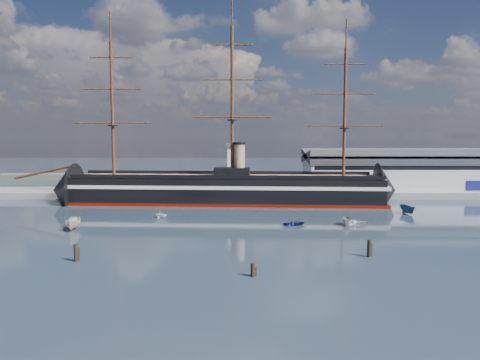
{
  "coord_description": "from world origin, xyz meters",
  "views": [
    {
      "loc": [
        4.83,
        -73.84,
        19.22
      ],
      "look_at": [
        4.92,
        35.0,
        9.0
      ],
      "focal_mm": 35.0,
      "sensor_mm": 36.0,
      "label": 1
    }
  ],
  "objects": [
    {
      "name": "quay",
      "position": [
        10.0,
        76.0,
        0.0
      ],
      "size": [
        180.0,
        18.0,
        2.0
      ],
      "primitive_type": "cube",
      "color": "slate",
      "rests_on": "ground"
    },
    {
      "name": "piling_near_mid",
      "position": [
        6.65,
        -11.14,
        0.0
      ],
      "size": [
        0.64,
        0.64,
        2.58
      ],
      "primitive_type": "cylinder",
      "color": "black",
      "rests_on": "ground"
    },
    {
      "name": "quay_tower",
      "position": [
        3.0,
        73.0,
        9.75
      ],
      "size": [
        5.0,
        5.0,
        15.0
      ],
      "color": "silver",
      "rests_on": "ground"
    },
    {
      "name": "piling_near_left",
      "position": [
        -20.39,
        -3.29,
        0.0
      ],
      "size": [
        0.64,
        0.64,
        3.39
      ],
      "primitive_type": "cylinder",
      "color": "black",
      "rests_on": "ground"
    },
    {
      "name": "warship",
      "position": [
        -1.03,
        60.0,
        4.04
      ],
      "size": [
        113.38,
        22.12,
        53.94
      ],
      "rotation": [
        0.0,
        0.0,
        -0.07
      ],
      "color": "black",
      "rests_on": "ground"
    },
    {
      "name": "motorboat_b",
      "position": [
        16.67,
        26.14,
        0.0
      ],
      "size": [
        1.48,
        3.07,
        1.38
      ],
      "primitive_type": "imported",
      "rotation": [
        0.0,
        0.0,
        1.67
      ],
      "color": "navy",
      "rests_on": "ground"
    },
    {
      "name": "motorboat_d",
      "position": [
        -13.74,
        34.82,
        0.0
      ],
      "size": [
        4.38,
        5.84,
        1.97
      ],
      "primitive_type": "imported",
      "rotation": [
        0.0,
        0.0,
        1.13
      ],
      "color": "white",
      "rests_on": "ground"
    },
    {
      "name": "piling_near_right",
      "position": [
        25.51,
        -0.66,
        0.0
      ],
      "size": [
        0.64,
        0.64,
        3.48
      ],
      "primitive_type": "cylinder",
      "color": "black",
      "rests_on": "ground"
    },
    {
      "name": "motorboat_e",
      "position": [
        30.06,
        26.52,
        0.0
      ],
      "size": [
        1.42,
        3.13,
        1.42
      ],
      "primitive_type": "imported",
      "rotation": [
        0.0,
        0.0,
        1.64
      ],
      "color": "white",
      "rests_on": "ground"
    },
    {
      "name": "motorboat_c",
      "position": [
        27.8,
        25.62,
        0.0
      ],
      "size": [
        5.79,
        3.55,
        2.18
      ],
      "primitive_type": "imported",
      "rotation": [
        0.0,
        0.0,
        -0.31
      ],
      "color": "gray",
      "rests_on": "ground"
    },
    {
      "name": "ground",
      "position": [
        0.0,
        40.0,
        0.0
      ],
      "size": [
        600.0,
        600.0,
        0.0
      ],
      "primitive_type": "plane",
      "color": "#253141",
      "rests_on": "ground"
    },
    {
      "name": "warehouse",
      "position": [
        58.0,
        80.0,
        7.98
      ],
      "size": [
        63.0,
        21.0,
        11.6
      ],
      "color": "#B7BABC",
      "rests_on": "ground"
    },
    {
      "name": "motorboat_a",
      "position": [
        -29.51,
        21.19,
        0.0
      ],
      "size": [
        7.79,
        3.52,
        3.02
      ],
      "primitive_type": "imported",
      "rotation": [
        0.0,
        0.0,
        0.1
      ],
      "color": "beige",
      "rests_on": "ground"
    },
    {
      "name": "motorboat_f",
      "position": [
        46.63,
        40.94,
        0.0
      ],
      "size": [
        7.24,
        3.88,
        2.75
      ],
      "primitive_type": "imported",
      "rotation": [
        0.0,
        0.0,
        0.21
      ],
      "color": "navy",
      "rests_on": "ground"
    }
  ]
}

